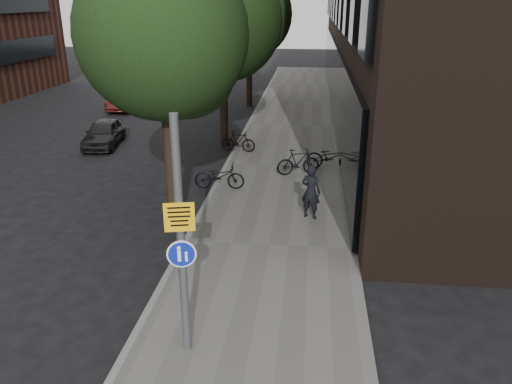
# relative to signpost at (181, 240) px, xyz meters

# --- Properties ---
(ground) EXTENTS (120.00, 120.00, 0.00)m
(ground) POSITION_rel_signpost_xyz_m (0.90, 0.95, -2.33)
(ground) COLOR black
(ground) RESTS_ON ground
(sidewalk) EXTENTS (4.50, 60.00, 0.12)m
(sidewalk) POSITION_rel_signpost_xyz_m (1.15, 10.95, -2.27)
(sidewalk) COLOR #5D5A56
(sidewalk) RESTS_ON ground
(curb_edge) EXTENTS (0.15, 60.00, 0.13)m
(curb_edge) POSITION_rel_signpost_xyz_m (-1.10, 10.95, -2.26)
(curb_edge) COLOR slate
(curb_edge) RESTS_ON ground
(street_tree_near) EXTENTS (4.40, 4.40, 7.50)m
(street_tree_near) POSITION_rel_signpost_xyz_m (-1.63, 5.59, 2.78)
(street_tree_near) COLOR black
(street_tree_near) RESTS_ON ground
(street_tree_mid) EXTENTS (5.00, 5.00, 7.80)m
(street_tree_mid) POSITION_rel_signpost_xyz_m (-1.63, 14.09, 2.79)
(street_tree_mid) COLOR black
(street_tree_mid) RESTS_ON ground
(street_tree_far) EXTENTS (5.00, 5.00, 7.80)m
(street_tree_far) POSITION_rel_signpost_xyz_m (-1.63, 23.09, 2.79)
(street_tree_far) COLOR black
(street_tree_far) RESTS_ON ground
(signpost) EXTENTS (0.50, 0.15, 4.37)m
(signpost) POSITION_rel_signpost_xyz_m (0.00, 0.00, 0.00)
(signpost) COLOR #595B5E
(signpost) RESTS_ON sidewalk
(pedestrian) EXTENTS (0.69, 0.58, 1.61)m
(pedestrian) POSITION_rel_signpost_xyz_m (2.17, 6.18, -1.40)
(pedestrian) COLOR black
(pedestrian) RESTS_ON sidewalk
(parked_bike_facade_near) EXTENTS (1.92, 0.87, 0.98)m
(parked_bike_facade_near) POSITION_rel_signpost_xyz_m (2.90, 10.72, -1.72)
(parked_bike_facade_near) COLOR black
(parked_bike_facade_near) RESTS_ON sidewalk
(parked_bike_facade_far) EXTENTS (1.66, 0.96, 0.96)m
(parked_bike_facade_far) POSITION_rel_signpost_xyz_m (1.70, 10.00, -1.73)
(parked_bike_facade_far) COLOR black
(parked_bike_facade_far) RESTS_ON sidewalk
(parked_bike_curb_near) EXTENTS (1.70, 0.65, 0.88)m
(parked_bike_curb_near) POSITION_rel_signpost_xyz_m (-0.89, 8.25, -1.76)
(parked_bike_curb_near) COLOR black
(parked_bike_curb_near) RESTS_ON sidewalk
(parked_bike_curb_far) EXTENTS (1.50, 0.58, 0.88)m
(parked_bike_curb_far) POSITION_rel_signpost_xyz_m (-0.90, 12.68, -1.77)
(parked_bike_curb_far) COLOR black
(parked_bike_curb_far) RESTS_ON sidewalk
(parked_car_near) EXTENTS (1.79, 3.54, 1.16)m
(parked_car_near) POSITION_rel_signpost_xyz_m (-7.01, 13.32, -1.75)
(parked_car_near) COLOR black
(parked_car_near) RESTS_ON ground
(parked_car_mid) EXTENTS (1.65, 4.10, 1.32)m
(parked_car_mid) POSITION_rel_signpost_xyz_m (-8.84, 21.23, -1.67)
(parked_car_mid) COLOR maroon
(parked_car_mid) RESTS_ON ground
(parked_car_far) EXTENTS (1.69, 3.82, 1.09)m
(parked_car_far) POSITION_rel_signpost_xyz_m (-7.40, 29.69, -1.78)
(parked_car_far) COLOR black
(parked_car_far) RESTS_ON ground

